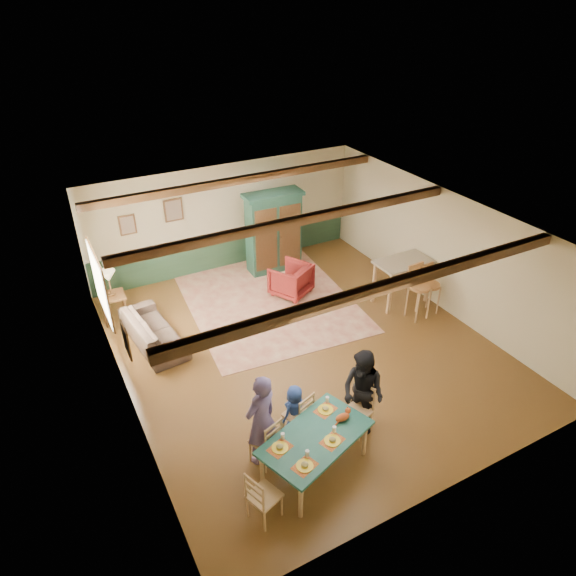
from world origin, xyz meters
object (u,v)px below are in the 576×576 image
dining_table (315,453)px  dining_chair_end_right (358,411)px  dining_chair_end_left (264,495)px  table_lamp (109,283)px  cat (343,417)px  person_child (295,410)px  bar_stool_right (430,291)px  dining_chair_far_left (265,440)px  counter_table (401,282)px  bar_stool_left (419,293)px  person_woman (363,392)px  end_table (114,308)px  sofa (153,330)px  armchair (291,280)px  person_man (261,420)px  armoire (274,232)px  dining_chair_far_right (298,413)px

dining_table → dining_chair_end_right: bearing=19.2°
dining_chair_end_left → table_lamp: table_lamp is taller
dining_table → dining_chair_end_left: (-1.02, -0.35, 0.09)m
cat → person_child: bearing=99.5°
cat → bar_stool_right: 4.63m
dining_table → dining_chair_far_left: dining_chair_far_left is taller
cat → counter_table: size_ratio=0.26×
counter_table → bar_stool_left: bar_stool_left is taller
person_woman → end_table: size_ratio=2.41×
sofa → counter_table: size_ratio=1.57×
table_lamp → dining_chair_end_right: bearing=-61.8°
dining_chair_far_left → armchair: (2.72, 4.20, -0.06)m
bar_stool_left → bar_stool_right: bar_stool_left is taller
dining_chair_far_left → table_lamp: table_lamp is taller
dining_chair_end_left → person_man: size_ratio=0.55×
armoire → counter_table: armoire is taller
person_man → table_lamp: size_ratio=2.75×
cat → dining_chair_far_left: bearing=139.2°
end_table → bar_stool_left: 6.64m
dining_chair_far_left → person_man: person_man is taller
dining_chair_far_right → person_child: size_ratio=0.95×
dining_chair_end_left → armchair: dining_chair_end_left is taller
dining_chair_end_left → counter_table: (5.23, 3.57, 0.09)m
dining_chair_far_right → bar_stool_left: bearing=-175.5°
person_man → bar_stool_right: person_man is taller
dining_chair_end_left → person_child: person_child is taller
dining_table → armoire: bearing=68.6°
dining_chair_far_right → armoire: size_ratio=0.43×
person_man → person_child: size_ratio=1.72×
dining_chair_end_left → armoire: size_ratio=0.43×
armoire → bar_stool_left: 3.94m
armchair → counter_table: size_ratio=0.66×
person_child → table_lamp: table_lamp is taller
dining_chair_end_right → armoire: size_ratio=0.43×
sofa → bar_stool_right: 5.99m
dining_chair_far_right → person_man: 0.84m
dining_chair_far_left → dining_chair_far_right: same height
dining_chair_end_right → armoire: 5.85m
person_woman → armchair: person_woman is taller
person_woman → armoire: armoire is taller
armchair → sofa: (-3.40, -0.35, -0.09)m
dining_table → table_lamp: 5.86m
end_table → table_lamp: table_lamp is taller
cat → bar_stool_right: bearing=12.8°
cat → bar_stool_left: bearing=14.8°
armoire → armchair: armoire is taller
dining_chair_far_left → person_child: person_child is taller
dining_chair_far_left → armoire: bearing=-137.3°
dining_chair_end_right → person_man: (-1.62, 0.23, 0.36)m
person_child → person_woman: bearing=136.7°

